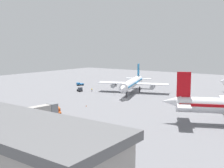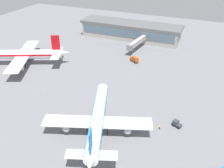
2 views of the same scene
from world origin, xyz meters
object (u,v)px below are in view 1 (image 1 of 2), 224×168
Objects in this scene: airplane_distant at (132,83)px; safety_cone_mid_apron at (86,106)px; baggage_tug at (80,89)px; safety_cone_near_gate at (185,103)px; pushback_tractor at (80,84)px; catering_truck at (57,112)px; ground_crew_worker at (92,90)px.

airplane_distant reaches higher than safety_cone_mid_apron.
safety_cone_mid_apron is at bearing -15.82° from airplane_distant.
baggage_tug is (-25.55, -13.18, -4.09)m from airplane_distant.
safety_cone_near_gate is (33.86, -11.91, -4.95)m from airplane_distant.
safety_cone_near_gate is (59.40, 1.27, -0.86)m from baggage_tug.
pushback_tractor is 7.93× the size of safety_cone_mid_apron.
baggage_tug is 39.54m from safety_cone_mid_apron.
catering_truck reaches higher than baggage_tug.
baggage_tug is 6.13× the size of safety_cone_near_gate.
ground_crew_worker is at bearing 59.37° from baggage_tug.
baggage_tug is at bearing -178.77° from safety_cone_near_gate.
baggage_tug is at bearing -82.47° from airplane_distant.
baggage_tug is at bearing 72.30° from pushback_tractor.
ground_crew_worker is at bearing 87.44° from pushback_tractor.
ground_crew_worker reaches higher than safety_cone_mid_apron.
airplane_distant is 12.46× the size of baggage_tug.
catering_truck is 9.48× the size of safety_cone_near_gate.
baggage_tug reaches higher than safety_cone_mid_apron.
airplane_distant is 41.12m from safety_cone_mid_apron.
safety_cone_mid_apron is at bearing 74.50° from pushback_tractor.
baggage_tug is 6.58m from ground_crew_worker.
safety_cone_mid_apron is (23.13, -31.56, -0.55)m from ground_crew_worker.
airplane_distant is 60.31m from catering_truck.
pushback_tractor is (-47.59, 64.21, -0.73)m from catering_truck.
pushback_tractor is at bearing 167.84° from safety_cone_near_gate.
ground_crew_worker is 2.78× the size of safety_cone_mid_apron.
safety_cone_mid_apron is (-3.32, 19.16, -1.40)m from catering_truck.
pushback_tractor is at bearing -115.71° from airplane_distant.
airplane_distant is 36.23m from safety_cone_near_gate.
ground_crew_worker is at bearing 152.06° from catering_truck.
catering_truck is 57.21m from ground_crew_worker.
ground_crew_worker is 39.13m from safety_cone_mid_apron.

